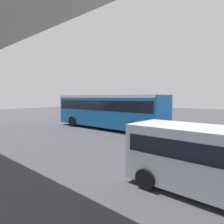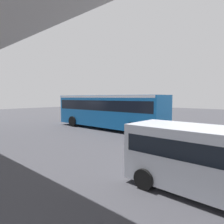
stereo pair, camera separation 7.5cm
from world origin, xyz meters
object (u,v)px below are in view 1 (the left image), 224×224
(city_bus, at_px, (108,109))
(pedestrian, at_px, (104,114))
(parked_van, at_px, (208,156))
(bicycle_green, at_px, (200,157))
(traffic_sign, at_px, (111,107))

(city_bus, relative_size, pedestrian, 6.44)
(city_bus, bearing_deg, parked_van, 145.93)
(bicycle_green, distance_m, pedestrian, 16.02)
(parked_van, bearing_deg, bicycle_green, -69.03)
(city_bus, bearing_deg, pedestrian, -42.76)
(pedestrian, xyz_separation_m, traffic_sign, (-1.88, 0.75, 1.00))
(traffic_sign, bearing_deg, pedestrian, -21.75)
(parked_van, relative_size, bicycle_green, 2.71)
(bicycle_green, bearing_deg, city_bus, -26.02)
(bicycle_green, relative_size, traffic_sign, 0.63)
(city_bus, height_order, bicycle_green, city_bus)
(bicycle_green, xyz_separation_m, pedestrian, (13.64, -8.38, 0.51))
(pedestrian, bearing_deg, traffic_sign, 158.25)
(city_bus, height_order, pedestrian, city_bus)
(parked_van, distance_m, bicycle_green, 2.76)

